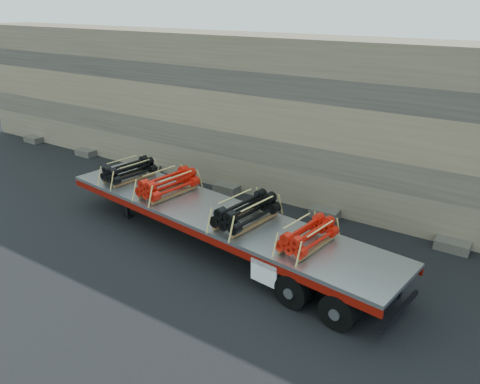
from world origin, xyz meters
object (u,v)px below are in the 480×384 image
object	(u,v)px
bundle_front	(129,171)
bundle_rear	(308,236)
bundle_midfront	(168,184)
trailer	(216,229)
bundle_midrear	(246,212)

from	to	relation	value
bundle_front	bundle_rear	size ratio (longest dim) A/B	1.05
bundle_midfront	bundle_rear	bearing A→B (deg)	-0.00
bundle_front	trailer	bearing A→B (deg)	0.00
bundle_midfront	bundle_midrear	xyz separation A→B (m)	(3.92, -0.49, 0.01)
trailer	bundle_front	bearing A→B (deg)	-180.00
bundle_midrear	bundle_rear	world-z (taller)	bundle_midrear
bundle_midrear	bundle_rear	xyz separation A→B (m)	(2.43, -0.30, -0.06)
bundle_midrear	bundle_rear	distance (m)	2.45
bundle_rear	bundle_midrear	bearing A→B (deg)	-180.00
bundle_midfront	bundle_midrear	bearing A→B (deg)	-0.00
bundle_midfront	bundle_midrear	distance (m)	3.95
trailer	bundle_midrear	world-z (taller)	bundle_midrear
bundle_front	bundle_midfront	distance (m)	2.46
bundle_front	bundle_midrear	world-z (taller)	bundle_midrear
trailer	bundle_rear	bearing A→B (deg)	-0.00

